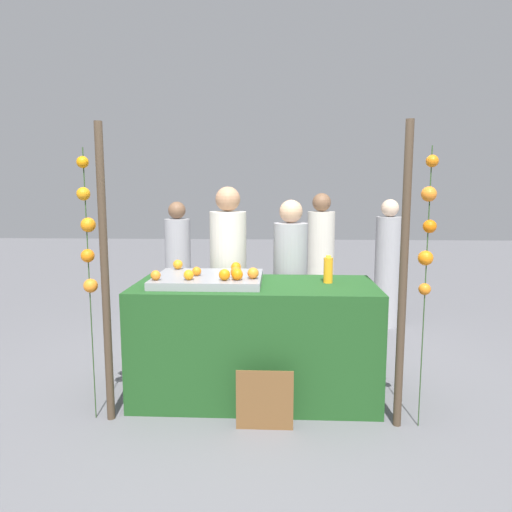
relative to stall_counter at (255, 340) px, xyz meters
The scene contains 23 objects.
ground_plane 0.46m from the stall_counter, ahead, with size 24.00×24.00×0.00m, color slate.
stall_counter is the anchor object (origin of this frame).
orange_tray 0.62m from the stall_counter, behind, with size 0.84×0.67×0.06m, color gray.
orange_0 0.61m from the stall_counter, 132.47° to the left, with size 0.08×0.08×0.08m, color orange.
orange_1 0.59m from the stall_counter, 151.54° to the right, with size 0.09×0.09×0.09m, color orange.
orange_2 0.60m from the stall_counter, 126.96° to the right, with size 0.09×0.09×0.09m, color orange.
orange_3 0.93m from the stall_counter, 156.25° to the left, with size 0.08×0.08×0.08m, color orange.
orange_4 0.63m from the stall_counter, 140.58° to the right, with size 0.09×0.09×0.09m, color orange.
orange_5 0.72m from the stall_counter, behind, with size 0.07×0.07×0.07m, color orange.
orange_6 0.77m from the stall_counter, 159.97° to the right, with size 0.08×0.08×0.08m, color orange.
orange_7 0.57m from the stall_counter, 95.75° to the right, with size 0.09×0.09×0.09m, color orange.
orange_8 0.95m from the stall_counter, 164.86° to the right, with size 0.08×0.08×0.08m, color orange.
juice_bottle 0.81m from the stall_counter, ahead, with size 0.07×0.07×0.22m.
chalkboard_sign 0.62m from the stall_counter, 80.47° to the right, with size 0.40×0.03×0.44m.
vendor_left 0.79m from the stall_counter, 113.09° to the left, with size 0.34×0.34×1.68m.
vendor_right 0.76m from the stall_counter, 65.68° to the left, with size 0.31×0.31×1.56m.
crowd_person_0 2.10m from the stall_counter, 70.71° to the left, with size 0.32×0.32×1.61m.
crowd_person_1 2.56m from the stall_counter, 53.74° to the left, with size 0.31×0.31×1.54m.
crowd_person_2 2.15m from the stall_counter, 118.34° to the left, with size 0.30×0.30×1.52m.
canopy_post_left 1.28m from the stall_counter, 155.97° to the right, with size 0.06×0.06×2.11m, color #473828.
canopy_post_right 1.28m from the stall_counter, 24.03° to the right, with size 0.06×0.06×2.11m, color #473828.
garland_strand_left 1.52m from the stall_counter, 158.40° to the right, with size 0.12×0.12×1.94m.
garland_strand_right 1.58m from the stall_counter, 21.47° to the right, with size 0.11×0.10×1.94m.
Camera 1 is at (0.18, -3.67, 1.66)m, focal length 33.26 mm.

